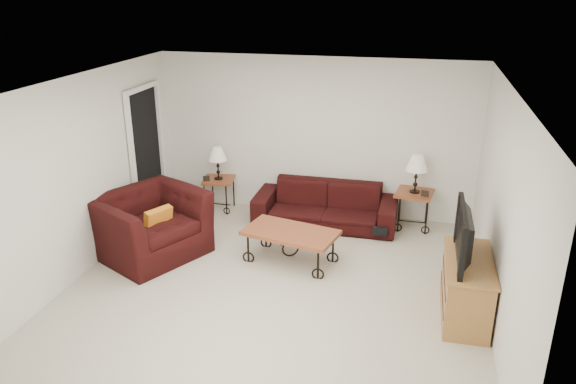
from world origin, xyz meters
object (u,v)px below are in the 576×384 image
(side_table_right, at_px, (413,210))
(lamp_right, at_px, (416,174))
(tv_stand, at_px, (466,288))
(armchair, at_px, (150,225))
(sofa, at_px, (325,205))
(lamp_left, at_px, (218,163))
(coffee_table, at_px, (291,246))
(side_table_left, at_px, (219,194))
(backpack, at_px, (381,226))
(television, at_px, (471,235))

(side_table_right, bearing_deg, lamp_right, 0.00)
(tv_stand, bearing_deg, armchair, 172.49)
(sofa, xyz_separation_m, lamp_left, (-1.80, 0.18, 0.48))
(sofa, distance_m, tv_stand, 2.87)
(lamp_right, xyz_separation_m, coffee_table, (-1.56, -1.51, -0.64))
(tv_stand, bearing_deg, lamp_right, 105.59)
(side_table_left, distance_m, tv_stand, 4.39)
(lamp_left, xyz_separation_m, armchair, (-0.35, -1.74, -0.36))
(sofa, xyz_separation_m, backpack, (0.88, -0.34, -0.11))
(side_table_left, relative_size, side_table_right, 0.92)
(side_table_left, bearing_deg, tv_stand, -31.26)
(coffee_table, relative_size, armchair, 0.90)
(sofa, height_order, tv_stand, tv_stand)
(armchair, bearing_deg, lamp_right, -35.98)
(side_table_left, height_order, tv_stand, tv_stand)
(lamp_right, relative_size, armchair, 0.43)
(lamp_left, distance_m, television, 4.38)
(lamp_left, bearing_deg, tv_stand, -31.26)
(coffee_table, distance_m, backpack, 1.50)
(coffee_table, distance_m, tv_stand, 2.33)
(sofa, height_order, side_table_left, sofa)
(sofa, xyz_separation_m, side_table_right, (1.32, 0.18, -0.03))
(lamp_right, xyz_separation_m, television, (0.62, -2.28, 0.12))
(lamp_left, height_order, armchair, lamp_left)
(sofa, xyz_separation_m, side_table_left, (-1.80, 0.18, -0.05))
(side_table_right, relative_size, tv_stand, 0.50)
(side_table_right, xyz_separation_m, armchair, (-3.47, -1.74, 0.15))
(tv_stand, bearing_deg, side_table_right, 105.59)
(sofa, bearing_deg, lamp_left, 174.27)
(side_table_left, xyz_separation_m, backpack, (2.68, -0.52, -0.06))
(sofa, height_order, lamp_right, lamp_right)
(lamp_left, bearing_deg, lamp_right, 0.00)
(coffee_table, bearing_deg, armchair, -173.25)
(lamp_right, bearing_deg, side_table_right, 0.00)
(coffee_table, height_order, television, television)
(sofa, bearing_deg, lamp_right, 7.76)
(sofa, height_order, television, television)
(side_table_right, distance_m, lamp_left, 3.16)
(side_table_right, distance_m, armchair, 3.88)
(side_table_right, height_order, tv_stand, tv_stand)
(lamp_right, bearing_deg, side_table_left, -180.00)
(side_table_right, distance_m, television, 2.46)
(lamp_right, height_order, armchair, lamp_right)
(sofa, relative_size, lamp_right, 3.75)
(lamp_left, xyz_separation_m, backpack, (2.68, -0.52, -0.59))
(lamp_left, relative_size, armchair, 0.39)
(side_table_left, height_order, coffee_table, side_table_left)
(backpack, bearing_deg, lamp_right, 46.88)
(side_table_left, height_order, backpack, side_table_left)
(backpack, bearing_deg, side_table_right, 46.88)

